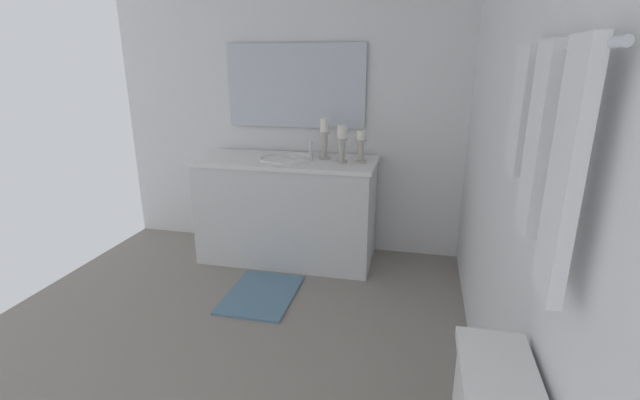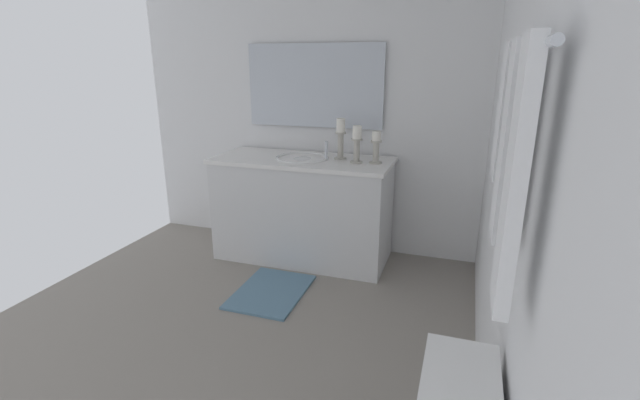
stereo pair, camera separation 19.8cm
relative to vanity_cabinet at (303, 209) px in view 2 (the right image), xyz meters
The scene contains 14 objects.
floor 1.29m from the vanity_cabinet, ahead, with size 3.10×2.83×0.02m, color gray.
wall_back 1.99m from the vanity_cabinet, 47.39° to the left, with size 3.10×0.04×2.45m, color white.
wall_left 0.89m from the vanity_cabinet, 165.85° to the right, with size 0.04×2.83×2.45m, color white.
vanity_cabinet is the anchor object (origin of this frame).
sink_basin 0.36m from the vanity_cabinet, 90.00° to the left, with size 0.40×0.40×0.24m.
mirror 0.95m from the vanity_cabinet, behind, with size 0.02×1.09×0.63m, color silver.
candle_holder_tall 0.76m from the vanity_cabinet, 90.95° to the left, with size 0.09×0.09×0.23m.
candle_holder_short 0.68m from the vanity_cabinet, 87.75° to the left, with size 0.09×0.09×0.27m.
candle_holder_mid 0.63m from the vanity_cabinet, 103.81° to the left, with size 0.09×0.09×0.30m.
towel_bar 2.56m from the vanity_cabinet, 33.59° to the left, with size 0.02×0.02×0.74m, color silver.
towel_near_vanity 2.29m from the vanity_cabinet, 36.92° to the left, with size 0.18×0.03×0.37m, color white.
towel_center 2.46m from the vanity_cabinet, 33.21° to the left, with size 0.15×0.03×0.47m, color white.
towel_near_corner 2.65m from the vanity_cabinet, 30.11° to the left, with size 0.14×0.03×0.53m, color white.
bath_mat 0.74m from the vanity_cabinet, ahead, with size 0.60×0.44×0.02m, color slate.
Camera 2 is at (1.82, 1.24, 1.49)m, focal length 24.81 mm.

